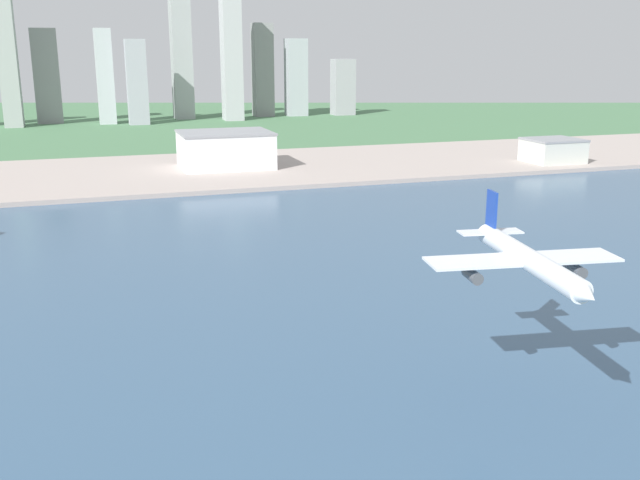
% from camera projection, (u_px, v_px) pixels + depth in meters
% --- Properties ---
extents(ground_plane, '(2400.00, 2400.00, 0.00)m').
position_uv_depth(ground_plane, '(273.00, 259.00, 252.02)').
color(ground_plane, '#49764F').
extents(water_bay, '(840.00, 360.00, 0.15)m').
position_uv_depth(water_bay, '(329.00, 317.00, 196.94)').
color(water_bay, '#385675').
rests_on(water_bay, ground).
extents(industrial_pier, '(840.00, 140.00, 2.50)m').
position_uv_depth(industrial_pier, '(191.00, 171.00, 426.05)').
color(industrial_pier, '#AC9E96').
rests_on(industrial_pier, ground).
extents(airplane_landing, '(39.38, 45.74, 14.13)m').
position_uv_depth(airplane_landing, '(528.00, 260.00, 139.45)').
color(airplane_landing, silver).
extents(warehouse_main, '(53.88, 42.54, 21.35)m').
position_uv_depth(warehouse_main, '(225.00, 149.00, 430.53)').
color(warehouse_main, white).
rests_on(warehouse_main, industrial_pier).
extents(warehouse_annex, '(32.56, 29.12, 14.71)m').
position_uv_depth(warehouse_annex, '(553.00, 150.00, 451.09)').
color(warehouse_annex, silver).
rests_on(warehouse_annex, industrial_pier).
extents(distant_skyline, '(415.45, 69.91, 132.69)m').
position_uv_depth(distant_skyline, '(163.00, 69.00, 730.61)').
color(distant_skyline, '#B7BBC5').
rests_on(distant_skyline, ground).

